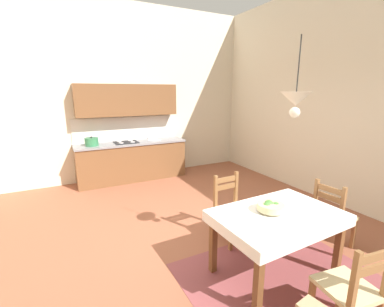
% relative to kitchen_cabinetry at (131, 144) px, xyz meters
% --- Properties ---
extents(ground_plane, '(6.46, 7.04, 0.10)m').
position_rel_kitchen_cabinetry_xyz_m(ground_plane, '(0.08, -2.95, -0.91)').
color(ground_plane, '#99563D').
extents(wall_back, '(6.46, 0.12, 3.98)m').
position_rel_kitchen_cabinetry_xyz_m(wall_back, '(0.08, 0.33, 1.14)').
color(wall_back, beige).
rests_on(wall_back, ground_plane).
extents(wall_right, '(0.12, 7.04, 3.98)m').
position_rel_kitchen_cabinetry_xyz_m(wall_right, '(3.07, -2.95, 1.14)').
color(wall_right, beige).
rests_on(wall_right, ground_plane).
extents(area_rug, '(2.10, 1.60, 0.01)m').
position_rel_kitchen_cabinetry_xyz_m(area_rug, '(0.57, -4.17, -0.85)').
color(area_rug, '#8E4548').
rests_on(area_rug, ground_plane).
extents(kitchen_cabinetry, '(2.49, 0.63, 2.20)m').
position_rel_kitchen_cabinetry_xyz_m(kitchen_cabinetry, '(0.00, 0.00, 0.00)').
color(kitchen_cabinetry, brown).
rests_on(kitchen_cabinetry, ground_plane).
extents(dining_table, '(1.41, 0.97, 0.75)m').
position_rel_kitchen_cabinetry_xyz_m(dining_table, '(0.57, -4.07, -0.23)').
color(dining_table, brown).
rests_on(dining_table, ground_plane).
extents(dining_chair_camera_side, '(0.47, 0.47, 0.93)m').
position_rel_kitchen_cabinetry_xyz_m(dining_chair_camera_side, '(0.55, -4.94, -0.41)').
color(dining_chair_camera_side, '#D1BC89').
rests_on(dining_chair_camera_side, ground_plane).
extents(dining_chair_window_side, '(0.45, 0.45, 0.93)m').
position_rel_kitchen_cabinetry_xyz_m(dining_chair_window_side, '(1.63, -4.01, -0.41)').
color(dining_chair_window_side, '#D1BC89').
rests_on(dining_chair_window_side, ground_plane).
extents(dining_chair_kitchen_side, '(0.44, 0.44, 0.93)m').
position_rel_kitchen_cabinetry_xyz_m(dining_chair_kitchen_side, '(0.56, -3.24, -0.41)').
color(dining_chair_kitchen_side, '#D1BC89').
rests_on(dining_chair_kitchen_side, ground_plane).
extents(fruit_bowl, '(0.30, 0.30, 0.12)m').
position_rel_kitchen_cabinetry_xyz_m(fruit_bowl, '(0.51, -4.01, -0.04)').
color(fruit_bowl, beige).
rests_on(fruit_bowl, dining_table).
extents(pendant_lamp, '(0.32, 0.32, 0.80)m').
position_rel_kitchen_cabinetry_xyz_m(pendant_lamp, '(0.71, -4.04, 1.11)').
color(pendant_lamp, black).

